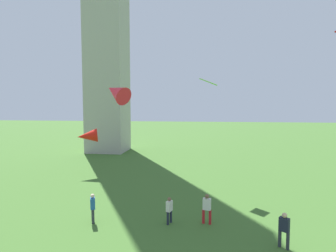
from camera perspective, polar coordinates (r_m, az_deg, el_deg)
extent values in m
cube|color=#A8A399|center=(45.32, -13.03, 23.04)|extent=(5.67, 5.67, 43.54)
cylinder|color=#2D3338|center=(18.04, -15.81, -17.70)|extent=(0.16, 0.16, 0.85)
cylinder|color=#2D3338|center=(17.68, -15.75, -18.17)|extent=(0.16, 0.16, 0.85)
cube|color=#235693|center=(17.58, -15.83, -15.63)|extent=(0.44, 0.53, 0.68)
sphere|color=beige|center=(17.43, -15.86, -14.20)|extent=(0.25, 0.25, 0.25)
cylinder|color=#2D3338|center=(15.60, 24.27, -21.53)|extent=(0.16, 0.16, 0.87)
cylinder|color=#2D3338|center=(15.73, 22.80, -21.26)|extent=(0.16, 0.16, 0.87)
cube|color=#1E2333|center=(15.34, 23.62, -18.75)|extent=(0.54, 0.50, 0.69)
sphere|color=#D8AD84|center=(15.17, 23.68, -17.10)|extent=(0.26, 0.26, 0.26)
cylinder|color=#1E2333|center=(16.94, -0.04, -19.16)|extent=(0.15, 0.15, 0.79)
cylinder|color=#1E2333|center=(17.22, 0.61, -18.75)|extent=(0.15, 0.15, 0.79)
cube|color=silver|center=(16.81, 0.29, -16.75)|extent=(0.40, 0.49, 0.62)
sphere|color=brown|center=(16.67, 0.29, -15.38)|extent=(0.23, 0.23, 0.23)
cylinder|color=red|center=(17.18, 8.99, -18.70)|extent=(0.16, 0.16, 0.88)
cylinder|color=red|center=(17.24, 7.59, -18.60)|extent=(0.16, 0.16, 0.88)
cube|color=silver|center=(16.92, 8.32, -16.20)|extent=(0.52, 0.36, 0.69)
sphere|color=brown|center=(16.76, 8.34, -14.68)|extent=(0.26, 0.26, 0.26)
cube|color=#73DE2E|center=(24.10, 8.60, 9.32)|extent=(1.60, 1.71, 0.72)
cone|color=red|center=(29.17, -16.87, -2.08)|extent=(2.54, 2.16, 1.61)
cone|color=red|center=(21.99, -11.06, 7.15)|extent=(2.90, 2.62, 2.16)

